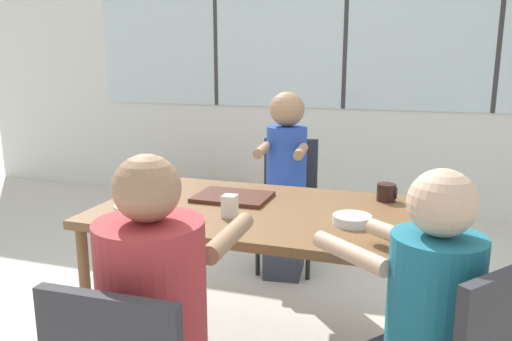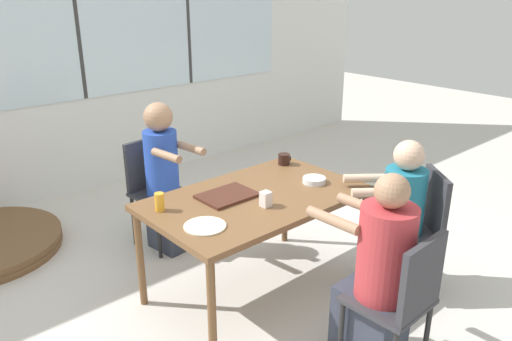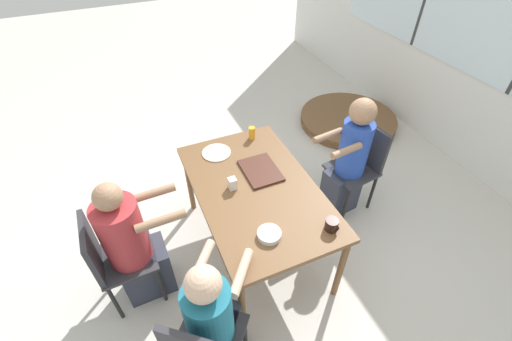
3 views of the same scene
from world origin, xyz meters
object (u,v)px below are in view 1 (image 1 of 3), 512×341
at_px(juice_glass, 164,176).
at_px(bowl_white_shallow, 352,220).
at_px(person_man_teal_shirt, 286,189).
at_px(folded_table_stack, 186,209).
at_px(milk_carton_small, 230,206).
at_px(chair_for_man_teal_shirt, 289,190).
at_px(coffee_mug, 387,192).

xyz_separation_m(juice_glass, bowl_white_shallow, (1.07, -0.33, -0.04)).
height_order(person_man_teal_shirt, folded_table_stack, person_man_teal_shirt).
bearing_deg(juice_glass, milk_carton_small, -35.88).
distance_m(chair_for_man_teal_shirt, juice_glass, 1.06).
bearing_deg(milk_carton_small, juice_glass, 144.12).
distance_m(chair_for_man_teal_shirt, milk_carton_small, 1.33).
bearing_deg(bowl_white_shallow, coffee_mug, 74.92).
bearing_deg(bowl_white_shallow, folded_table_stack, 131.49).
xyz_separation_m(juice_glass, milk_carton_small, (0.54, -0.39, -0.01)).
xyz_separation_m(coffee_mug, bowl_white_shallow, (-0.11, -0.42, -0.02)).
xyz_separation_m(person_man_teal_shirt, bowl_white_shallow, (0.58, -1.08, 0.18)).
height_order(coffee_mug, folded_table_stack, coffee_mug).
distance_m(person_man_teal_shirt, bowl_white_shallow, 1.24).
bearing_deg(coffee_mug, milk_carton_small, -143.02).
height_order(coffee_mug, juice_glass, juice_glass).
bearing_deg(coffee_mug, person_man_teal_shirt, 136.17).
relative_size(chair_for_man_teal_shirt, folded_table_stack, 0.71).
height_order(chair_for_man_teal_shirt, coffee_mug, chair_for_man_teal_shirt).
bearing_deg(coffee_mug, chair_for_man_teal_shirt, 130.86).
xyz_separation_m(chair_for_man_teal_shirt, folded_table_stack, (-1.19, 0.79, -0.48)).
xyz_separation_m(chair_for_man_teal_shirt, person_man_teal_shirt, (0.02, -0.16, 0.05)).
bearing_deg(folded_table_stack, coffee_mug, -40.15).
bearing_deg(bowl_white_shallow, juice_glass, 163.06).
height_order(chair_for_man_teal_shirt, milk_carton_small, chair_for_man_teal_shirt).
xyz_separation_m(person_man_teal_shirt, juice_glass, (-0.49, -0.76, 0.22)).
relative_size(juice_glass, bowl_white_shallow, 0.72).
xyz_separation_m(bowl_white_shallow, folded_table_stack, (-1.79, 2.03, -0.71)).
relative_size(person_man_teal_shirt, bowl_white_shallow, 7.49).
height_order(person_man_teal_shirt, milk_carton_small, person_man_teal_shirt).
bearing_deg(person_man_teal_shirt, chair_for_man_teal_shirt, -90.00).
distance_m(person_man_teal_shirt, juice_glass, 0.93).
relative_size(person_man_teal_shirt, juice_glass, 10.46).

